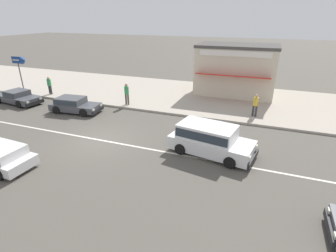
{
  "coord_description": "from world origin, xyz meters",
  "views": [
    {
      "loc": [
        8.6,
        -11.52,
        6.76
      ],
      "look_at": [
        3.64,
        1.62,
        0.8
      ],
      "focal_mm": 28.0,
      "sensor_mm": 36.0,
      "label": 1
    }
  ],
  "objects": [
    {
      "name": "pedestrian_mid_kerb",
      "position": [
        -9.49,
        6.27,
        1.06
      ],
      "size": [
        0.34,
        0.34,
        1.57
      ],
      "color": "#333338",
      "rests_on": "kerb_strip"
    },
    {
      "name": "pedestrian_near_clock",
      "position": [
        -1.52,
        6.05,
        1.15
      ],
      "size": [
        0.34,
        0.34,
        1.71
      ],
      "color": "#4C4238",
      "rests_on": "kerb_strip"
    },
    {
      "name": "arrow_signboard",
      "position": [
        -12.44,
        6.45,
        2.8
      ],
      "size": [
        1.6,
        0.68,
        3.16
      ],
      "color": "#4C4C51",
      "rests_on": "kerb_strip"
    },
    {
      "name": "ground_plane",
      "position": [
        0.0,
        0.0,
        0.0
      ],
      "size": [
        160.0,
        160.0,
        0.0
      ],
      "primitive_type": "plane",
      "color": "#544F47"
    },
    {
      "name": "sedan_dark_grey_4",
      "position": [
        -10.44,
        3.63,
        0.53
      ],
      "size": [
        4.47,
        2.19,
        1.06
      ],
      "color": "#47494F",
      "rests_on": "ground"
    },
    {
      "name": "pedestrian_by_shop",
      "position": [
        8.17,
        6.88,
        1.08
      ],
      "size": [
        0.34,
        0.34,
        1.6
      ],
      "color": "#333338",
      "rests_on": "kerb_strip"
    },
    {
      "name": "kerb_strip",
      "position": [
        0.0,
        10.41,
        0.07
      ],
      "size": [
        68.0,
        10.0,
        0.15
      ],
      "primitive_type": "cube",
      "color": "#ADA393",
      "rests_on": "ground"
    },
    {
      "name": "lane_centre_stripe",
      "position": [
        0.0,
        0.0,
        0.0
      ],
      "size": [
        50.4,
        0.14,
        0.01
      ],
      "primitive_type": "cube",
      "color": "silver",
      "rests_on": "ground"
    },
    {
      "name": "hatchback_dark_grey_3",
      "position": [
        -4.64,
        3.51,
        0.59
      ],
      "size": [
        3.85,
        1.98,
        1.1
      ],
      "color": "#47494F",
      "rests_on": "ground"
    },
    {
      "name": "minivan_white_2",
      "position": [
        6.28,
        0.75,
        0.84
      ],
      "size": [
        4.66,
        2.59,
        1.56
      ],
      "color": "white",
      "rests_on": "ground"
    },
    {
      "name": "shopfront_mid_block",
      "position": [
        6.0,
        12.47,
        2.31
      ],
      "size": [
        6.81,
        4.89,
        4.31
      ],
      "color": "beige",
      "rests_on": "kerb_strip"
    }
  ]
}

